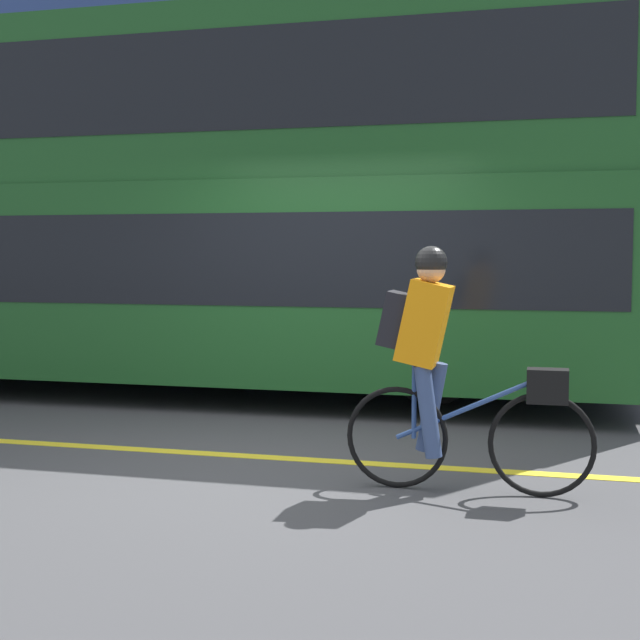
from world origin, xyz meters
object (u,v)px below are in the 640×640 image
at_px(cyclist_on_bike, 442,360).
at_px(street_sign_post, 169,252).
at_px(trash_bin, 616,330).
at_px(bus, 138,198).

xyz_separation_m(cyclist_on_bike, street_sign_post, (-4.63, 6.00, 0.71)).
xyz_separation_m(trash_bin, street_sign_post, (-6.12, -0.01, 0.99)).
height_order(bus, trash_bin, bus).
height_order(bus, street_sign_post, bus).
xyz_separation_m(bus, trash_bin, (5.33, 2.60, -1.59)).
bearing_deg(trash_bin, street_sign_post, -179.94).
relative_size(cyclist_on_bike, street_sign_post, 0.62).
bearing_deg(street_sign_post, bus, -72.98).
bearing_deg(trash_bin, cyclist_on_bike, -103.91).
bearing_deg(cyclist_on_bike, bus, 138.44).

